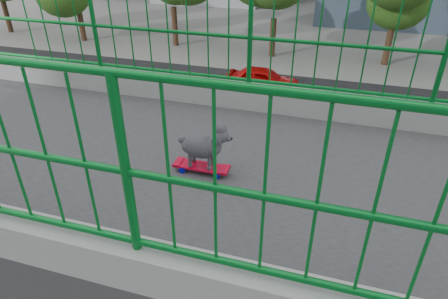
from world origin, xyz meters
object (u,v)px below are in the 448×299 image
skateboard (202,167)px  car_7 (265,134)px  car_0 (384,259)px  car_2 (385,148)px  car_5 (311,244)px  car_4 (263,80)px  car_6 (3,130)px  poodle (204,145)px

skateboard → car_7: bearing=-172.6°
car_0 → car_2: car_2 is taller
car_5 → car_4: bearing=-161.8°
skateboard → car_5: (-6.10, 1.06, -6.36)m
skateboard → car_6: (-9.30, -13.07, -6.33)m
car_0 → car_6: car_6 is taller
car_0 → car_6: (-3.20, -16.16, 0.01)m
car_0 → poodle: bearing=-26.7°
skateboard → car_0: (-6.10, 3.09, -6.35)m
car_2 → car_4: bearing=45.4°
car_4 → car_6: size_ratio=0.83×
skateboard → car_2: 14.39m
skateboard → car_6: size_ratio=0.10×
skateboard → car_0: skateboard is taller
car_6 → skateboard: bearing=54.5°
car_6 → car_0: bearing=78.8°
skateboard → car_2: skateboard is taller
poodle → car_4: size_ratio=0.12×
car_0 → car_7: 7.98m
car_4 → car_6: car_4 is taller
car_0 → car_7: car_0 is taller
car_4 → car_7: bearing=-167.1°
car_5 → car_7: car_5 is taller
poodle → car_0: 9.49m
car_2 → car_7: 5.04m
car_0 → car_2: 6.41m
car_2 → car_5: bearing=160.2°
car_0 → car_2: (-6.40, 0.27, 0.06)m
car_2 → car_7: size_ratio=1.23×
car_2 → car_0: bearing=177.6°
poodle → car_6: poodle is taller
poodle → car_6: size_ratio=0.10×
car_4 → car_7: size_ratio=0.96×
car_5 → car_7: size_ratio=0.93×
car_2 → car_4: (-6.40, -6.50, -0.03)m
car_4 → car_5: car_4 is taller
car_0 → car_4: bearing=-154.0°
skateboard → car_4: (-18.90, -3.14, -6.32)m
car_2 → poodle: bearing=165.1°
poodle → car_2: (-12.50, 3.33, -6.52)m
car_2 → car_6: size_ratio=1.07×
car_0 → skateboard: bearing=-26.9°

